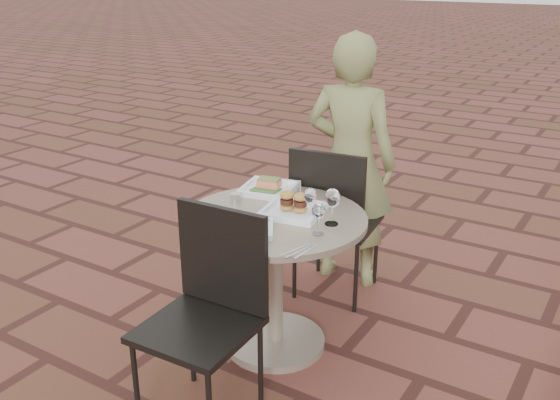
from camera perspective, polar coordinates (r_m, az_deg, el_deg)
The scene contains 13 objects.
ground at distance 3.49m, azimuth -0.47°, elevation -11.72°, with size 60.00×60.00×0.00m, color brown.
cafe_table at distance 3.13m, azimuth -0.47°, elevation -5.66°, with size 0.90×0.90×0.73m.
chair_far at distance 3.57m, azimuth 4.80°, elevation -1.10°, with size 0.49×0.49×0.93m.
chair_near at distance 2.69m, azimuth -6.46°, elevation -8.95°, with size 0.46×0.46×0.93m.
diner at distance 3.76m, azimuth 6.47°, elevation 3.50°, with size 0.56×0.37×1.53m, color olive.
plate_salmon at distance 3.34m, azimuth -1.03°, elevation 1.13°, with size 0.32×0.32×0.07m.
plate_sliders at distance 3.04m, azimuth 1.24°, elevation -0.67°, with size 0.32×0.32×0.18m.
plate_tuna at distance 2.85m, azimuth -2.86°, elevation -2.63°, with size 0.30×0.30×0.03m.
wine_glass_right at distance 2.79m, azimuth 3.55°, elevation -1.12°, with size 0.06×0.06×0.15m.
wine_glass_mid at distance 2.98m, azimuth 2.78°, elevation 0.30°, with size 0.06×0.06×0.15m.
wine_glass_far at distance 2.90m, azimuth 4.79°, elevation 0.08°, with size 0.08×0.08×0.18m.
steel_ramekin at distance 3.21m, azimuth -4.10°, elevation 0.24°, with size 0.06×0.06×0.04m, color silver.
cutlery_set at distance 2.67m, azimuth 1.88°, elevation -4.67°, with size 0.08×0.19×0.00m, color silver, non-canonical shape.
Camera 1 is at (1.57, -2.48, 1.88)m, focal length 40.00 mm.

